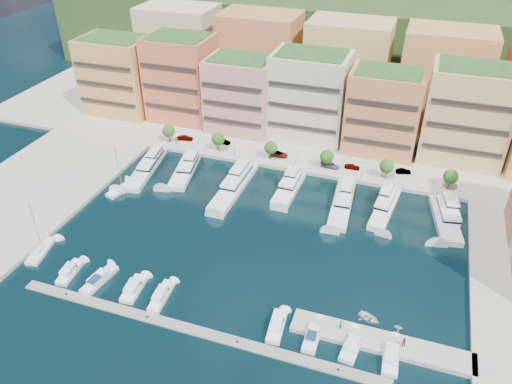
% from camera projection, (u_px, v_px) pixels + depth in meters
% --- Properties ---
extents(ground, '(400.00, 400.00, 0.00)m').
position_uv_depth(ground, '(260.00, 237.00, 113.70)').
color(ground, black).
rests_on(ground, ground).
extents(north_quay, '(220.00, 64.00, 2.00)m').
position_uv_depth(north_quay, '(320.00, 125.00, 162.80)').
color(north_quay, '#9E998E').
rests_on(north_quay, ground).
extents(west_quay, '(34.00, 76.00, 2.00)m').
position_uv_depth(west_quay, '(14.00, 205.00, 124.30)').
color(west_quay, '#9E998E').
rests_on(west_quay, ground).
extents(hillside, '(240.00, 40.00, 58.00)m').
position_uv_depth(hillside, '(347.00, 76.00, 200.81)').
color(hillside, '#243D19').
rests_on(hillside, ground).
extents(south_pontoon, '(72.00, 2.20, 0.35)m').
position_uv_depth(south_pontoon, '(191.00, 330.00, 90.76)').
color(south_pontoon, gray).
rests_on(south_pontoon, ground).
extents(finger_pier, '(32.00, 5.00, 2.00)m').
position_uv_depth(finger_pier, '(380.00, 344.00, 88.09)').
color(finger_pier, '#9E998E').
rests_on(finger_pier, ground).
extents(apartment_0, '(22.00, 16.50, 24.80)m').
position_uv_depth(apartment_0, '(119.00, 75.00, 164.04)').
color(apartment_0, '#DBA150').
rests_on(apartment_0, north_quay).
extents(apartment_1, '(20.00, 16.50, 26.80)m').
position_uv_depth(apartment_1, '(181.00, 78.00, 159.07)').
color(apartment_1, '#CF6645').
rests_on(apartment_1, north_quay).
extents(apartment_2, '(20.00, 15.50, 22.80)m').
position_uv_depth(apartment_2, '(241.00, 94.00, 152.84)').
color(apartment_2, tan).
rests_on(apartment_2, north_quay).
extents(apartment_3, '(22.00, 16.50, 25.80)m').
position_uv_depth(apartment_3, '(309.00, 96.00, 147.87)').
color(apartment_3, beige).
rests_on(apartment_3, north_quay).
extents(apartment_4, '(20.00, 15.50, 23.80)m').
position_uv_depth(apartment_4, '(383.00, 111.00, 140.83)').
color(apartment_4, '#D1734E').
rests_on(apartment_4, north_quay).
extents(apartment_5, '(22.00, 16.50, 26.80)m').
position_uv_depth(apartment_5, '(467.00, 114.00, 135.59)').
color(apartment_5, '#D7C072').
rests_on(apartment_5, north_quay).
extents(backblock_0, '(26.00, 18.00, 30.00)m').
position_uv_depth(backblock_0, '(181.00, 49.00, 178.58)').
color(backblock_0, beige).
rests_on(backblock_0, north_quay).
extents(backblock_1, '(26.00, 18.00, 30.00)m').
position_uv_depth(backblock_1, '(260.00, 58.00, 170.39)').
color(backblock_1, '#D1734E').
rests_on(backblock_1, north_quay).
extents(backblock_2, '(26.00, 18.00, 30.00)m').
position_uv_depth(backblock_2, '(347.00, 68.00, 162.19)').
color(backblock_2, '#D7C072').
rests_on(backblock_2, north_quay).
extents(backblock_3, '(26.00, 18.00, 30.00)m').
position_uv_depth(backblock_3, '(444.00, 78.00, 154.00)').
color(backblock_3, '#DBA150').
rests_on(backblock_3, north_quay).
extents(tree_0, '(3.80, 3.80, 5.65)m').
position_uv_depth(tree_0, '(169.00, 131.00, 148.56)').
color(tree_0, '#473323').
rests_on(tree_0, north_quay).
extents(tree_1, '(3.80, 3.80, 5.65)m').
position_uv_depth(tree_1, '(218.00, 139.00, 144.19)').
color(tree_1, '#473323').
rests_on(tree_1, north_quay).
extents(tree_2, '(3.80, 3.80, 5.65)m').
position_uv_depth(tree_2, '(271.00, 148.00, 139.82)').
color(tree_2, '#473323').
rests_on(tree_2, north_quay).
extents(tree_3, '(3.80, 3.80, 5.65)m').
position_uv_depth(tree_3, '(327.00, 157.00, 135.45)').
color(tree_3, '#473323').
rests_on(tree_3, north_quay).
extents(tree_4, '(3.80, 3.80, 5.65)m').
position_uv_depth(tree_4, '(387.00, 166.00, 131.08)').
color(tree_4, '#473323').
rests_on(tree_4, north_quay).
extents(tree_5, '(3.80, 3.80, 5.65)m').
position_uv_depth(tree_5, '(451.00, 177.00, 126.72)').
color(tree_5, '#473323').
rests_on(tree_5, north_quay).
extents(lamppost_0, '(0.30, 0.30, 4.20)m').
position_uv_depth(lamppost_0, '(177.00, 139.00, 146.15)').
color(lamppost_0, black).
rests_on(lamppost_0, north_quay).
extents(lamppost_1, '(0.30, 0.30, 4.20)m').
position_uv_depth(lamppost_1, '(235.00, 149.00, 141.23)').
color(lamppost_1, black).
rests_on(lamppost_1, north_quay).
extents(lamppost_2, '(0.30, 0.30, 4.20)m').
position_uv_depth(lamppost_2, '(296.00, 159.00, 136.32)').
color(lamppost_2, black).
rests_on(lamppost_2, north_quay).
extents(lamppost_3, '(0.30, 0.30, 4.20)m').
position_uv_depth(lamppost_3, '(362.00, 170.00, 131.40)').
color(lamppost_3, black).
rests_on(lamppost_3, north_quay).
extents(lamppost_4, '(0.30, 0.30, 4.20)m').
position_uv_depth(lamppost_4, '(433.00, 181.00, 126.49)').
color(lamppost_4, black).
rests_on(lamppost_4, north_quay).
extents(yacht_0, '(8.03, 23.12, 7.30)m').
position_uv_depth(yacht_0, '(148.00, 165.00, 138.45)').
color(yacht_0, white).
rests_on(yacht_0, ground).
extents(yacht_1, '(8.25, 19.14, 7.30)m').
position_uv_depth(yacht_1, '(186.00, 169.00, 137.05)').
color(yacht_1, white).
rests_on(yacht_1, ground).
extents(yacht_2, '(5.21, 24.58, 7.30)m').
position_uv_depth(yacht_2, '(235.00, 183.00, 130.59)').
color(yacht_2, white).
rests_on(yacht_2, ground).
extents(yacht_3, '(5.05, 16.96, 7.30)m').
position_uv_depth(yacht_3, '(290.00, 186.00, 129.61)').
color(yacht_3, white).
rests_on(yacht_3, ground).
extents(yacht_4, '(5.95, 22.00, 7.30)m').
position_uv_depth(yacht_4, '(343.00, 201.00, 123.91)').
color(yacht_4, white).
rests_on(yacht_4, ground).
extents(yacht_5, '(6.16, 19.23, 7.30)m').
position_uv_depth(yacht_5, '(385.00, 205.00, 122.13)').
color(yacht_5, white).
rests_on(yacht_5, ground).
extents(yacht_6, '(8.38, 19.38, 7.30)m').
position_uv_depth(yacht_6, '(446.00, 216.00, 118.32)').
color(yacht_6, white).
rests_on(yacht_6, ground).
extents(cruiser_0, '(3.27, 7.74, 2.55)m').
position_uv_depth(cruiser_0, '(70.00, 272.00, 102.97)').
color(cruiser_0, white).
rests_on(cruiser_0, ground).
extents(cruiser_1, '(3.63, 9.32, 2.66)m').
position_uv_depth(cruiser_1, '(99.00, 280.00, 101.00)').
color(cruiser_1, white).
rests_on(cruiser_1, ground).
extents(cruiser_2, '(3.57, 7.78, 2.55)m').
position_uv_depth(cruiser_2, '(134.00, 289.00, 98.87)').
color(cruiser_2, white).
rests_on(cruiser_2, ground).
extents(cruiser_3, '(3.04, 8.62, 2.55)m').
position_uv_depth(cruiser_3, '(161.00, 296.00, 97.17)').
color(cruiser_3, white).
rests_on(cruiser_3, ground).
extents(cruiser_6, '(3.28, 7.97, 2.55)m').
position_uv_depth(cruiser_6, '(277.00, 326.00, 90.76)').
color(cruiser_6, white).
rests_on(cruiser_6, ground).
extents(cruiser_7, '(2.57, 7.68, 2.66)m').
position_uv_depth(cruiser_7, '(313.00, 336.00, 88.90)').
color(cruiser_7, white).
rests_on(cruiser_7, ground).
extents(cruiser_8, '(3.53, 7.64, 2.55)m').
position_uv_depth(cruiser_8, '(352.00, 346.00, 87.01)').
color(cruiser_8, white).
rests_on(cruiser_8, ground).
extents(cruiser_9, '(3.00, 8.21, 2.55)m').
position_uv_depth(cruiser_9, '(391.00, 356.00, 85.19)').
color(cruiser_9, white).
rests_on(cruiser_9, ground).
extents(sailboat_0, '(4.76, 9.52, 13.20)m').
position_uv_depth(sailboat_0, '(41.00, 251.00, 108.90)').
color(sailboat_0, white).
rests_on(sailboat_0, ground).
extents(sailboat_2, '(4.81, 9.16, 13.20)m').
position_uv_depth(sailboat_2, '(121.00, 190.00, 129.75)').
color(sailboat_2, white).
rests_on(sailboat_2, ground).
extents(tender_3, '(1.87, 1.66, 0.91)m').
position_uv_depth(tender_3, '(398.00, 327.00, 90.78)').
color(tender_3, beige).
rests_on(tender_3, ground).
extents(tender_2, '(4.94, 4.30, 0.85)m').
position_uv_depth(tender_2, '(369.00, 318.00, 92.62)').
color(tender_2, silver).
rests_on(tender_2, ground).
extents(car_0, '(4.97, 2.74, 1.60)m').
position_uv_depth(car_0, '(185.00, 138.00, 151.43)').
color(car_0, gray).
rests_on(car_0, north_quay).
extents(car_1, '(4.18, 1.68, 1.35)m').
position_uv_depth(car_1, '(224.00, 142.00, 149.47)').
color(car_1, gray).
rests_on(car_1, north_quay).
extents(car_2, '(5.22, 2.46, 1.44)m').
position_uv_depth(car_2, '(279.00, 154.00, 142.98)').
color(car_2, gray).
rests_on(car_2, north_quay).
extents(car_3, '(5.50, 2.78, 1.53)m').
position_uv_depth(car_3, '(330.00, 165.00, 137.55)').
color(car_3, gray).
rests_on(car_3, north_quay).
extents(car_4, '(4.27, 1.81, 1.44)m').
position_uv_depth(car_4, '(352.00, 167.00, 136.95)').
color(car_4, gray).
rests_on(car_4, north_quay).
extents(car_5, '(4.27, 2.37, 1.33)m').
position_uv_depth(car_5, '(403.00, 171.00, 134.91)').
color(car_5, gray).
rests_on(car_5, north_quay).
extents(person_0, '(0.68, 0.82, 1.91)m').
position_uv_depth(person_0, '(341.00, 325.00, 89.25)').
color(person_0, '#242B49').
rests_on(person_0, finger_pier).
extents(person_1, '(1.03, 0.85, 1.96)m').
position_uv_depth(person_1, '(403.00, 342.00, 86.00)').
color(person_1, '#4F3B2F').
rests_on(person_1, finger_pier).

